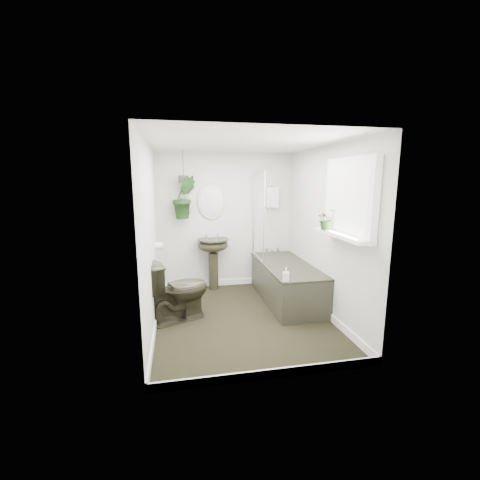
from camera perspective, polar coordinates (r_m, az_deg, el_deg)
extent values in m
cube|color=black|center=(4.51, 0.38, -13.71)|extent=(2.30, 2.80, 0.02)
cube|color=white|center=(4.13, 0.42, 17.05)|extent=(2.30, 2.80, 0.02)
cube|color=silver|center=(5.54, -2.52, 3.43)|extent=(2.30, 0.02, 2.30)
cube|color=silver|center=(2.83, 6.13, -3.85)|extent=(2.30, 0.02, 2.30)
cube|color=silver|center=(4.10, -15.71, 0.40)|extent=(0.02, 2.80, 2.30)
cube|color=silver|center=(4.54, 14.91, 1.42)|extent=(0.02, 2.80, 2.30)
cube|color=white|center=(4.48, 0.38, -13.01)|extent=(2.30, 2.80, 0.10)
cube|color=white|center=(5.61, 5.73, 7.58)|extent=(0.20, 0.10, 0.35)
ellipsoid|color=beige|center=(5.43, -5.08, 6.96)|extent=(0.46, 0.03, 0.62)
cylinder|color=black|center=(5.40, -9.30, 5.78)|extent=(0.04, 0.04, 0.22)
cylinder|color=white|center=(4.82, -14.23, -1.02)|extent=(0.11, 0.11, 0.11)
cube|color=white|center=(3.83, 18.91, 7.07)|extent=(0.08, 1.00, 0.90)
cube|color=white|center=(3.85, 17.63, 0.85)|extent=(0.18, 1.00, 0.04)
cube|color=white|center=(3.81, 18.32, 7.09)|extent=(0.01, 0.86, 0.76)
imported|color=black|center=(4.37, -11.02, -8.65)|extent=(0.94, 0.74, 0.84)
imported|color=black|center=(4.07, 15.11, 3.62)|extent=(0.27, 0.24, 0.26)
imported|color=black|center=(5.28, -9.89, 7.49)|extent=(0.42, 0.35, 0.69)
imported|color=#372C2B|center=(4.14, 8.18, -6.08)|extent=(0.10, 0.10, 0.18)
cylinder|color=#483E33|center=(5.27, -10.00, 10.59)|extent=(0.16, 0.16, 0.12)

